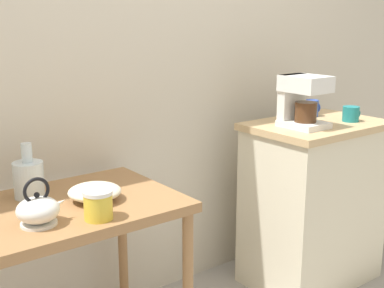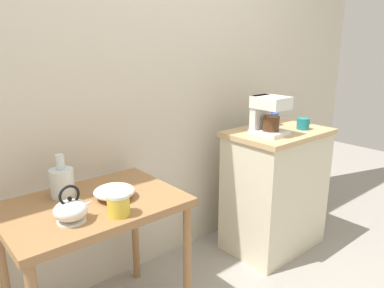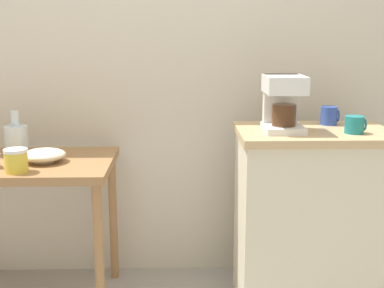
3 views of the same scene
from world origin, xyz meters
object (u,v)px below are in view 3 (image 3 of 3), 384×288
(coffee_maker, at_px, (283,101))
(mug_blue, at_px, (329,116))
(bowl_stoneware, at_px, (44,155))
(mug_dark_teal, at_px, (355,125))
(glass_carafe_vase, at_px, (16,138))
(canister_enamel, at_px, (16,161))

(coffee_maker, bearing_deg, mug_blue, 30.00)
(bowl_stoneware, distance_m, mug_dark_teal, 1.47)
(bowl_stoneware, xyz_separation_m, mug_blue, (1.40, 0.11, 0.17))
(glass_carafe_vase, bearing_deg, mug_blue, -3.06)
(canister_enamel, height_order, coffee_maker, coffee_maker)
(glass_carafe_vase, xyz_separation_m, coffee_maker, (1.32, -0.24, 0.22))
(canister_enamel, bearing_deg, glass_carafe_vase, 106.44)
(mug_blue, bearing_deg, mug_dark_teal, -76.62)
(bowl_stoneware, xyz_separation_m, coffee_maker, (1.13, -0.04, 0.26))
(coffee_maker, xyz_separation_m, mug_dark_teal, (0.32, -0.07, -0.10))
(coffee_maker, xyz_separation_m, mug_blue, (0.27, 0.15, -0.10))
(bowl_stoneware, relative_size, canister_enamel, 1.94)
(bowl_stoneware, bearing_deg, coffee_maker, -2.20)
(glass_carafe_vase, xyz_separation_m, mug_blue, (1.59, -0.08, 0.12))
(canister_enamel, xyz_separation_m, mug_blue, (1.48, 0.29, 0.15))
(bowl_stoneware, height_order, canister_enamel, canister_enamel)
(glass_carafe_vase, relative_size, coffee_maker, 0.85)
(bowl_stoneware, height_order, coffee_maker, coffee_maker)
(bowl_stoneware, bearing_deg, glass_carafe_vase, 133.80)
(bowl_stoneware, bearing_deg, mug_blue, 4.50)
(coffee_maker, distance_m, mug_dark_teal, 0.34)
(canister_enamel, relative_size, mug_blue, 1.16)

